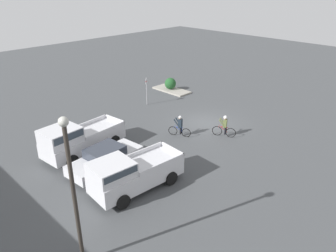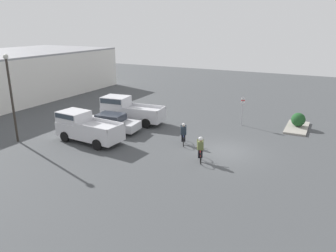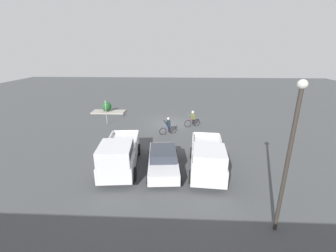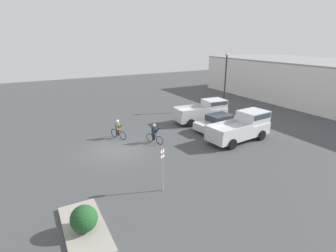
% 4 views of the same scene
% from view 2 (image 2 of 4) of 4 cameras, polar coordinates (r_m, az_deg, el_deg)
% --- Properties ---
extents(ground_plane, '(80.00, 80.00, 0.00)m').
position_cam_2_polar(ground_plane, '(23.12, 9.79, -4.33)').
color(ground_plane, '#424447').
extents(pickup_truck_0, '(2.48, 5.32, 2.16)m').
position_cam_2_polar(pickup_truck_0, '(25.17, -14.19, -0.12)').
color(pickup_truck_0, silver).
rests_on(pickup_truck_0, ground_plane).
extents(sedan_0, '(2.28, 4.81, 1.47)m').
position_cam_2_polar(sedan_0, '(27.15, -9.88, 0.60)').
color(sedan_0, silver).
rests_on(sedan_0, ground_plane).
extents(pickup_truck_1, '(2.61, 5.71, 2.27)m').
position_cam_2_polar(pickup_truck_1, '(29.31, -7.08, 2.85)').
color(pickup_truck_1, silver).
rests_on(pickup_truck_1, ground_plane).
extents(cyclist_0, '(1.58, 0.77, 1.61)m').
position_cam_2_polar(cyclist_0, '(23.93, 2.71, -1.32)').
color(cyclist_0, black).
rests_on(cyclist_0, ground_plane).
extents(cyclist_1, '(1.60, 0.78, 1.65)m').
position_cam_2_polar(cyclist_1, '(21.09, 5.66, -3.92)').
color(cyclist_1, black).
rests_on(cyclist_1, ground_plane).
extents(fire_lane_sign, '(0.16, 0.28, 2.53)m').
position_cam_2_polar(fire_lane_sign, '(28.87, 12.85, 3.04)').
color(fire_lane_sign, '#9E9EA3').
rests_on(fire_lane_sign, ground_plane).
extents(lamppost, '(0.36, 0.36, 6.45)m').
position_cam_2_polar(lamppost, '(26.18, -25.70, 5.43)').
color(lamppost, '#2D2823').
rests_on(lamppost, ground_plane).
extents(curb_island, '(3.98, 1.72, 0.15)m').
position_cam_2_polar(curb_island, '(29.70, 21.53, -0.25)').
color(curb_island, gray).
rests_on(curb_island, ground_plane).
extents(shrub, '(1.15, 1.15, 1.15)m').
position_cam_2_polar(shrub, '(29.71, 21.74, 1.05)').
color(shrub, '#1E4C23').
rests_on(shrub, curb_island).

